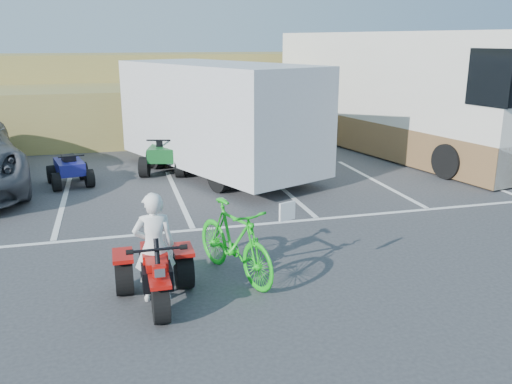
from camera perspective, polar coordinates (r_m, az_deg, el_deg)
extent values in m
plane|color=#343437|center=(8.90, -4.27, -9.13)|extent=(100.00, 100.00, 0.00)
cube|color=white|center=(13.53, -19.65, -1.17)|extent=(0.12, 5.00, 0.01)
cube|color=white|center=(13.55, -8.23, -0.36)|extent=(0.12, 5.00, 0.01)
cube|color=white|center=(14.09, 2.73, 0.42)|extent=(0.12, 5.00, 0.01)
cube|color=white|center=(15.10, 12.54, 1.11)|extent=(0.12, 5.00, 0.01)
cube|color=white|center=(16.50, 20.91, 1.68)|extent=(0.12, 5.00, 0.01)
cube|color=white|center=(11.09, -6.60, -4.00)|extent=(28.00, 0.12, 0.01)
cube|color=olive|center=(22.16, -11.19, 8.44)|extent=(40.00, 6.00, 2.00)
cube|color=olive|center=(25.54, -11.88, 11.60)|extent=(40.00, 4.00, 2.20)
imported|color=white|center=(8.05, -10.67, -5.72)|extent=(0.60, 0.40, 1.66)
imported|color=#14BF19|center=(8.71, -2.28, -5.16)|extent=(1.28, 2.16, 1.25)
cube|color=silver|center=(15.38, -4.08, 8.23)|extent=(5.11, 7.16, 2.77)
cylinder|color=black|center=(15.61, -3.98, 3.39)|extent=(2.54, 1.69, 0.78)
cube|color=silver|center=(19.24, 14.53, 10.16)|extent=(4.92, 11.16, 3.90)
cube|color=brown|center=(19.42, 14.25, 6.03)|extent=(4.97, 11.17, 1.08)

